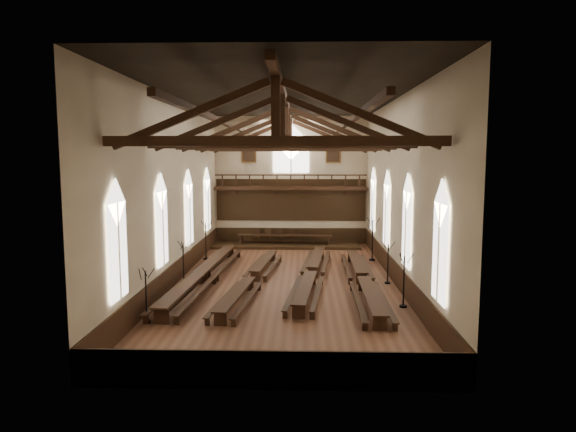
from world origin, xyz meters
The scene contains 21 objects.
ground centered at (0.00, 0.00, 0.00)m, with size 26.00×26.00×0.00m, color brown.
room_walls centered at (0.00, 0.00, 6.46)m, with size 26.00×26.00×26.00m.
wainscot_band centered at (0.00, 0.00, 0.60)m, with size 12.00×26.00×1.20m.
side_windows centered at (0.00, 0.00, 3.74)m, with size 11.85×19.80×4.50m.
end_window centered at (0.00, 12.90, 7.22)m, with size 2.80×0.12×3.80m.
minstrels_gallery centered at (0.00, 12.66, 3.91)m, with size 11.80×1.24×3.70m.
portraits centered at (0.00, 12.90, 7.10)m, with size 7.75×0.09×1.45m.
roof_trusses centered at (0.00, 0.00, 8.22)m, with size 11.70×25.70×2.80m.
refectory_row_a centered at (-4.48, -0.10, 0.58)m, with size 2.01×14.87×0.79m.
refectory_row_b centered at (-1.74, -0.79, 0.48)m, with size 1.97×13.71×0.66m.
refectory_row_c centered at (1.46, 0.36, 0.51)m, with size 2.06×14.04×0.70m.
refectory_row_d centered at (4.10, -0.97, 0.52)m, with size 1.55×14.11×0.72m.
dais centered at (-0.45, 11.40, 0.10)m, with size 11.40×3.06×0.20m, color #321B0F.
high_table centered at (-0.45, 11.40, 0.78)m, with size 7.28×1.08×0.68m.
high_chairs centered at (-0.45, 12.12, 0.79)m, with size 5.00×0.51×1.07m.
candelabrum_left_near centered at (-5.55, -6.97, 0.71)m, with size 0.66×0.71×2.33m.
candelabrum_left_mid centered at (-5.55, -0.29, 0.71)m, with size 0.71×0.67×2.34m.
candelabrum_left_far centered at (-5.55, 6.21, 0.79)m, with size 0.77×0.78×2.61m.
candelabrum_right_near centered at (5.55, -4.45, 0.77)m, with size 0.71×0.77×2.53m.
candelabrum_right_mid centered at (5.55, -0.06, 0.70)m, with size 0.70×0.66×2.30m.
candelabrum_right_far centered at (5.55, 6.16, 0.88)m, with size 0.87×0.82×2.88m.
Camera 1 is at (0.91, -27.46, 6.90)m, focal length 32.00 mm.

